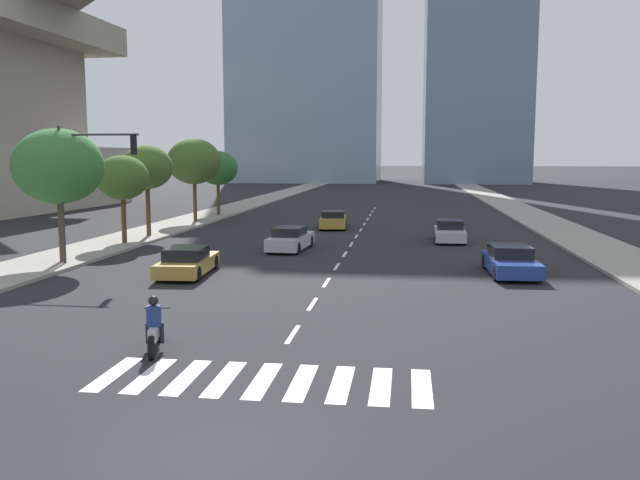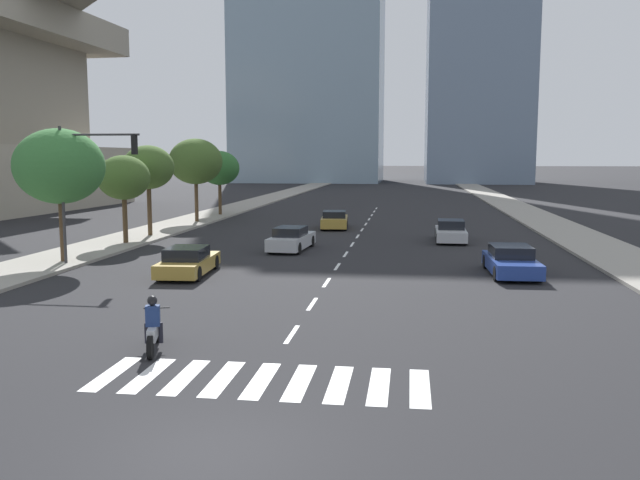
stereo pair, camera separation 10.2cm
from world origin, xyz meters
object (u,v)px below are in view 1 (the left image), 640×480
Objects in this scene: sedan_silver_1 at (290,239)px; sedan_silver_4 at (450,232)px; street_tree_fourth at (194,162)px; street_tree_third at (147,168)px; motorcycle_lead at (155,329)px; street_tree_fifth at (218,168)px; sedan_blue_2 at (511,261)px; sedan_gold_3 at (187,262)px; sedan_gold_0 at (333,220)px; street_tree_second at (122,178)px; traffic_signal_far at (88,171)px; street_tree_nearest at (58,166)px.

sedan_silver_4 is (8.94, 5.07, -0.01)m from sedan_silver_1.
street_tree_fourth reaches higher than sedan_silver_1.
street_tree_fourth is at bearing 90.00° from street_tree_third.
sedan_silver_4 is 19.28m from street_tree_third.
motorcycle_lead reaches higher than sedan_silver_4.
street_tree_fifth is (-9.73, 39.35, 3.57)m from motorcycle_lead.
sedan_blue_2 is 14.05m from sedan_gold_3.
sedan_silver_4 is at bearing -133.79° from sedan_gold_0.
street_tree_second is 0.89× the size of street_tree_third.
sedan_gold_0 is 0.71× the size of traffic_signal_far.
street_tree_third is (-9.73, 23.65, 3.86)m from motorcycle_lead.
motorcycle_lead reaches higher than sedan_gold_0.
sedan_silver_4 is 0.83× the size of street_tree_fifth.
street_tree_fifth is at bearing 90.00° from street_tree_fourth.
street_tree_third reaches higher than sedan_gold_0.
street_tree_fourth is at bearing 90.00° from street_tree_nearest.
street_tree_fifth is (0.00, 15.70, -0.28)m from street_tree_third.
sedan_gold_0 is at bearing -0.88° from sedan_silver_1.
sedan_gold_0 is at bearing -15.34° from sedan_gold_3.
street_tree_nearest is 26.34m from street_tree_fifth.
street_tree_fourth is (-20.79, 20.02, 4.18)m from sedan_blue_2.
traffic_signal_far is at bearing 148.28° from sedan_gold_0.
sedan_silver_1 is at bearing 169.89° from sedan_gold_0.
traffic_signal_far reaches higher than street_tree_nearest.
sedan_silver_1 reaches higher than sedan_silver_4.
street_tree_third is 0.89× the size of street_tree_fourth.
street_tree_third is at bearing 25.05° from sedan_gold_3.
street_tree_nearest is 19.95m from street_tree_fourth.
motorcycle_lead is 0.46× the size of sedan_blue_2.
street_tree_second is at bearing 129.43° from sedan_gold_0.
sedan_blue_2 is 0.93× the size of street_tree_second.
sedan_blue_2 is 0.74× the size of traffic_signal_far.
sedan_silver_4 is at bearing -172.04° from sedan_blue_2.
street_tree_fourth is (0.00, 9.32, 0.32)m from street_tree_third.
street_tree_fourth is (-11.03, 2.28, 4.17)m from sedan_gold_0.
sedan_silver_1 is 8.80m from sedan_gold_3.
street_tree_fourth reaches higher than motorcycle_lead.
motorcycle_lead reaches higher than sedan_gold_3.
traffic_signal_far is 1.84m from street_tree_nearest.
sedan_gold_3 is 1.02× the size of sedan_silver_4.
sedan_silver_4 is at bearing -55.89° from sedan_silver_1.
motorcycle_lead is at bearing 172.88° from sedan_gold_0.
motorcycle_lead is 34.63m from street_tree_fourth.
street_tree_nearest is at bearing 162.96° from traffic_signal_far.
street_tree_fourth is 1.16× the size of street_tree_fifth.
sedan_silver_1 is 1.03× the size of sedan_silver_4.
street_tree_fourth is (-9.94, 13.73, 4.16)m from sedan_silver_1.
motorcycle_lead is 30.71m from sedan_gold_0.
street_tree_second is at bearing 10.95° from motorcycle_lead.
street_tree_fourth reaches higher than sedan_silver_4.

